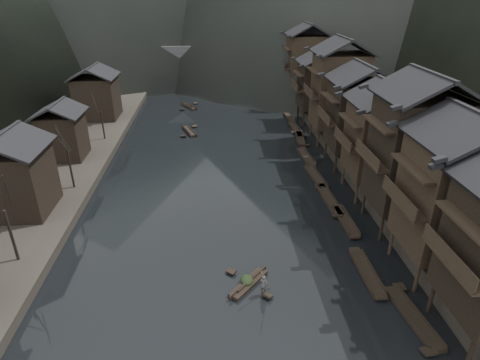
{
  "coord_description": "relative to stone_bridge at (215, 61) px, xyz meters",
  "views": [
    {
      "loc": [
        -1.02,
        -26.68,
        21.44
      ],
      "look_at": [
        1.7,
        12.2,
        2.5
      ],
      "focal_mm": 30.0,
      "sensor_mm": 36.0,
      "label": 1
    }
  ],
  "objects": [
    {
      "name": "water",
      "position": [
        0.0,
        -72.0,
        -5.11
      ],
      "size": [
        300.0,
        300.0,
        0.0
      ],
      "primitive_type": "plane",
      "color": "black",
      "rests_on": "ground"
    },
    {
      "name": "right_bank",
      "position": [
        35.0,
        -32.0,
        -4.21
      ],
      "size": [
        40.0,
        200.0,
        1.8
      ],
      "primitive_type": "cube",
      "color": "#2D2823",
      "rests_on": "ground"
    },
    {
      "name": "left_bank",
      "position": [
        -35.0,
        -32.0,
        -4.51
      ],
      "size": [
        40.0,
        200.0,
        1.2
      ],
      "primitive_type": "cube",
      "color": "#2D2823",
      "rests_on": "ground"
    },
    {
      "name": "stilt_houses",
      "position": [
        17.28,
        -52.51,
        3.67
      ],
      "size": [
        9.0,
        67.6,
        15.41
      ],
      "color": "black",
      "rests_on": "ground"
    },
    {
      "name": "left_houses",
      "position": [
        -20.5,
        -51.88,
        0.55
      ],
      "size": [
        8.1,
        53.2,
        8.73
      ],
      "color": "black",
      "rests_on": "left_bank"
    },
    {
      "name": "bare_trees",
      "position": [
        -17.0,
        -66.16,
        1.11
      ],
      "size": [
        3.64,
        44.78,
        7.28
      ],
      "color": "black",
      "rests_on": "left_bank"
    },
    {
      "name": "moored_sampans",
      "position": [
        11.95,
        -50.86,
        -4.91
      ],
      "size": [
        3.08,
        61.37,
        0.47
      ],
      "color": "black",
      "rests_on": "water"
    },
    {
      "name": "midriver_boats",
      "position": [
        -1.52,
        -24.62,
        -4.91
      ],
      "size": [
        14.33,
        25.63,
        0.44
      ],
      "color": "black",
      "rests_on": "water"
    },
    {
      "name": "stone_bridge",
      "position": [
        0.0,
        0.0,
        0.0
      ],
      "size": [
        40.0,
        6.0,
        9.0
      ],
      "color": "#4C4C4F",
      "rests_on": "ground"
    },
    {
      "name": "hero_sampan",
      "position": [
        1.4,
        -73.8,
        -4.91
      ],
      "size": [
        3.53,
        3.92,
        0.43
      ],
      "color": "black",
      "rests_on": "water"
    },
    {
      "name": "cargo_heap",
      "position": [
        1.26,
        -73.65,
        -4.38
      ],
      "size": [
        0.99,
        1.3,
        0.6
      ],
      "primitive_type": "ellipsoid",
      "color": "black",
      "rests_on": "hero_sampan"
    },
    {
      "name": "boatman",
      "position": [
        2.43,
        -75.0,
        -3.85
      ],
      "size": [
        0.72,
        0.66,
        1.66
      ],
      "primitive_type": "imported",
      "rotation": [
        0.0,
        0.0,
        2.58
      ],
      "color": "#525254",
      "rests_on": "hero_sampan"
    },
    {
      "name": "bamboo_pole",
      "position": [
        2.63,
        -75.0,
        -1.21
      ],
      "size": [
        1.15,
        2.19,
        3.63
      ],
      "primitive_type": "cylinder",
      "rotation": [
        0.58,
        0.0,
        -0.47
      ],
      "color": "#8C7A51",
      "rests_on": "boatman"
    }
  ]
}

